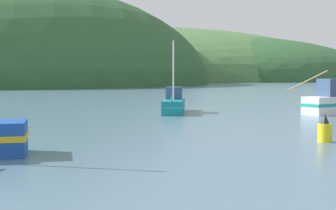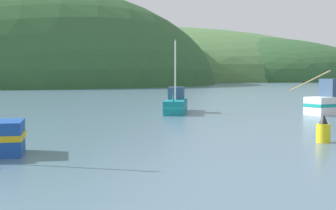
{
  "view_description": "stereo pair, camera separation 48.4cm",
  "coord_description": "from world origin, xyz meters",
  "views": [
    {
      "loc": [
        1.54,
        -5.15,
        3.47
      ],
      "look_at": [
        0.26,
        26.25,
        1.4
      ],
      "focal_mm": 52.96,
      "sensor_mm": 36.0,
      "label": 1
    },
    {
      "loc": [
        2.02,
        -5.13,
        3.47
      ],
      "look_at": [
        0.26,
        26.25,
        1.4
      ],
      "focal_mm": 52.96,
      "sensor_mm": 36.0,
      "label": 2
    }
  ],
  "objects": [
    {
      "name": "hill_far_left",
      "position": [
        -22.8,
        238.22,
        0.0
      ],
      "size": [
        208.13,
        166.5,
        49.74
      ],
      "primitive_type": "ellipsoid",
      "color": "#47703D",
      "rests_on": "ground"
    },
    {
      "name": "hill_far_center",
      "position": [
        -66.5,
        179.22,
        0.0
      ],
      "size": [
        98.66,
        78.93,
        100.34
      ],
      "primitive_type": "ellipsoid",
      "color": "#386633",
      "rests_on": "ground"
    },
    {
      "name": "fishing_boat_teal",
      "position": [
        0.31,
        37.45,
        0.76
      ],
      "size": [
        1.85,
        6.88,
        6.37
      ],
      "rotation": [
        0.0,
        0.0,
        4.68
      ],
      "color": "#147F84",
      "rests_on": "ground"
    },
    {
      "name": "hill_mid_right",
      "position": [
        21.83,
        211.89,
        0.0
      ],
      "size": [
        117.91,
        94.32,
        37.25
      ],
      "primitive_type": "ellipsoid",
      "color": "#2D562D",
      "rests_on": "ground"
    },
    {
      "name": "channel_buoy",
      "position": [
        8.35,
        19.65,
        0.58
      ],
      "size": [
        0.7,
        0.7,
        1.42
      ],
      "color": "yellow",
      "rests_on": "ground"
    }
  ]
}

